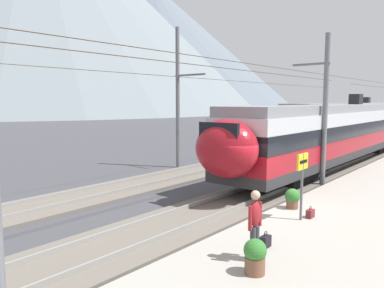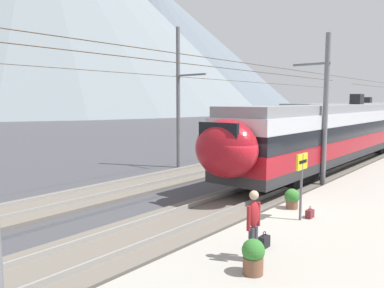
{
  "view_description": "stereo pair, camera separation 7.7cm",
  "coord_description": "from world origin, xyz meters",
  "px_view_note": "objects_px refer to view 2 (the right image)",
  "views": [
    {
      "loc": [
        -11.88,
        -6.64,
        4.07
      ],
      "look_at": [
        0.41,
        3.76,
        2.2
      ],
      "focal_mm": 34.67,
      "sensor_mm": 36.0,
      "label": 1
    },
    {
      "loc": [
        -11.83,
        -6.7,
        4.07
      ],
      "look_at": [
        0.41,
        3.76,
        2.2
      ],
      "focal_mm": 34.67,
      "sensor_mm": 36.0,
      "label": 2
    }
  ],
  "objects_px": {
    "catenary_mast_mid": "(323,107)",
    "handbag_beside_passenger": "(264,241)",
    "train_near_platform": "(335,131)",
    "platform_sign": "(302,172)",
    "train_far_track": "(353,117)",
    "potted_plant_platform_edge": "(292,198)",
    "passenger_walking": "(253,222)",
    "catenary_mast_far_side": "(180,97)",
    "handbag_near_sign": "(310,214)",
    "potted_plant_by_shelter": "(253,255)"
  },
  "relations": [
    {
      "from": "catenary_mast_mid",
      "to": "handbag_beside_passenger",
      "type": "distance_m",
      "value": 9.86
    },
    {
      "from": "train_near_platform",
      "to": "platform_sign",
      "type": "relative_size",
      "value": 11.52
    },
    {
      "from": "handbag_beside_passenger",
      "to": "potted_plant_by_shelter",
      "type": "height_order",
      "value": "potted_plant_by_shelter"
    },
    {
      "from": "train_far_track",
      "to": "potted_plant_platform_edge",
      "type": "bearing_deg",
      "value": -166.24
    },
    {
      "from": "train_far_track",
      "to": "catenary_mast_far_side",
      "type": "xyz_separation_m",
      "value": [
        -27.02,
        1.83,
        2.09
      ]
    },
    {
      "from": "potted_plant_platform_edge",
      "to": "passenger_walking",
      "type": "bearing_deg",
      "value": -165.3
    },
    {
      "from": "passenger_walking",
      "to": "potted_plant_by_shelter",
      "type": "height_order",
      "value": "passenger_walking"
    },
    {
      "from": "train_far_track",
      "to": "catenary_mast_mid",
      "type": "bearing_deg",
      "value": -165.77
    },
    {
      "from": "handbag_near_sign",
      "to": "potted_plant_by_shelter",
      "type": "height_order",
      "value": "potted_plant_by_shelter"
    },
    {
      "from": "train_near_platform",
      "to": "platform_sign",
      "type": "bearing_deg",
      "value": -164.79
    },
    {
      "from": "train_far_track",
      "to": "potted_plant_platform_edge",
      "type": "distance_m",
      "value": 32.69
    },
    {
      "from": "train_far_track",
      "to": "train_near_platform",
      "type": "bearing_deg",
      "value": -165.73
    },
    {
      "from": "platform_sign",
      "to": "handbag_beside_passenger",
      "type": "xyz_separation_m",
      "value": [
        -2.7,
        -0.24,
        -1.41
      ]
    },
    {
      "from": "platform_sign",
      "to": "handbag_near_sign",
      "type": "bearing_deg",
      "value": -18.72
    },
    {
      "from": "catenary_mast_mid",
      "to": "potted_plant_platform_edge",
      "type": "relative_size",
      "value": 56.31
    },
    {
      "from": "handbag_near_sign",
      "to": "potted_plant_platform_edge",
      "type": "xyz_separation_m",
      "value": [
        0.61,
        0.91,
        0.25
      ]
    },
    {
      "from": "catenary_mast_mid",
      "to": "handbag_beside_passenger",
      "type": "height_order",
      "value": "catenary_mast_mid"
    },
    {
      "from": "handbag_near_sign",
      "to": "potted_plant_by_shelter",
      "type": "relative_size",
      "value": 0.5
    },
    {
      "from": "train_near_platform",
      "to": "passenger_walking",
      "type": "xyz_separation_m",
      "value": [
        -15.57,
        -3.7,
        -0.96
      ]
    },
    {
      "from": "potted_plant_platform_edge",
      "to": "potted_plant_by_shelter",
      "type": "xyz_separation_m",
      "value": [
        -5.18,
        -1.57,
        0.04
      ]
    },
    {
      "from": "train_far_track",
      "to": "passenger_walking",
      "type": "bearing_deg",
      "value": -166.12
    },
    {
      "from": "platform_sign",
      "to": "handbag_beside_passenger",
      "type": "relative_size",
      "value": 4.93
    },
    {
      "from": "catenary_mast_far_side",
      "to": "catenary_mast_mid",
      "type": "bearing_deg",
      "value": -85.75
    },
    {
      "from": "catenary_mast_far_side",
      "to": "handbag_beside_passenger",
      "type": "bearing_deg",
      "value": -128.42
    },
    {
      "from": "train_far_track",
      "to": "catenary_mast_mid",
      "type": "height_order",
      "value": "catenary_mast_mid"
    },
    {
      "from": "platform_sign",
      "to": "passenger_walking",
      "type": "xyz_separation_m",
      "value": [
        -3.57,
        -0.43,
        -0.62
      ]
    },
    {
      "from": "handbag_near_sign",
      "to": "potted_plant_platform_edge",
      "type": "bearing_deg",
      "value": 56.35
    },
    {
      "from": "catenary_mast_far_side",
      "to": "platform_sign",
      "type": "xyz_separation_m",
      "value": [
        -5.72,
        -10.37,
        -2.44
      ]
    },
    {
      "from": "platform_sign",
      "to": "potted_plant_by_shelter",
      "type": "bearing_deg",
      "value": -169.17
    },
    {
      "from": "train_near_platform",
      "to": "potted_plant_by_shelter",
      "type": "relative_size",
      "value": 31.3
    },
    {
      "from": "catenary_mast_mid",
      "to": "handbag_beside_passenger",
      "type": "relative_size",
      "value": 91.65
    },
    {
      "from": "train_near_platform",
      "to": "handbag_beside_passenger",
      "type": "bearing_deg",
      "value": -166.59
    },
    {
      "from": "potted_plant_by_shelter",
      "to": "handbag_near_sign",
      "type": "bearing_deg",
      "value": 8.14
    },
    {
      "from": "catenary_mast_far_side",
      "to": "potted_plant_platform_edge",
      "type": "xyz_separation_m",
      "value": [
        -4.7,
        -9.6,
        -3.62
      ]
    },
    {
      "from": "passenger_walking",
      "to": "handbag_near_sign",
      "type": "relative_size",
      "value": 4.33
    },
    {
      "from": "potted_plant_by_shelter",
      "to": "catenary_mast_far_side",
      "type": "bearing_deg",
      "value": 48.5
    },
    {
      "from": "platform_sign",
      "to": "catenary_mast_mid",
      "type": "bearing_deg",
      "value": 16.21
    },
    {
      "from": "train_near_platform",
      "to": "handbag_near_sign",
      "type": "relative_size",
      "value": 62.71
    },
    {
      "from": "catenary_mast_far_side",
      "to": "handbag_beside_passenger",
      "type": "relative_size",
      "value": 91.65
    },
    {
      "from": "train_far_track",
      "to": "catenary_mast_far_side",
      "type": "bearing_deg",
      "value": 176.12
    },
    {
      "from": "catenary_mast_mid",
      "to": "platform_sign",
      "type": "distance_m",
      "value": 6.89
    },
    {
      "from": "catenary_mast_far_side",
      "to": "train_near_platform",
      "type": "bearing_deg",
      "value": -48.53
    },
    {
      "from": "catenary_mast_far_side",
      "to": "potted_plant_platform_edge",
      "type": "height_order",
      "value": "catenary_mast_far_side"
    },
    {
      "from": "train_far_track",
      "to": "potted_plant_platform_edge",
      "type": "relative_size",
      "value": 47.65
    },
    {
      "from": "catenary_mast_far_side",
      "to": "potted_plant_by_shelter",
      "type": "height_order",
      "value": "catenary_mast_far_side"
    },
    {
      "from": "potted_plant_by_shelter",
      "to": "platform_sign",
      "type": "bearing_deg",
      "value": 10.83
    },
    {
      "from": "catenary_mast_far_side",
      "to": "potted_plant_platform_edge",
      "type": "bearing_deg",
      "value": -116.08
    },
    {
      "from": "train_far_track",
      "to": "catenary_mast_mid",
      "type": "relative_size",
      "value": 0.85
    },
    {
      "from": "handbag_near_sign",
      "to": "train_far_track",
      "type": "bearing_deg",
      "value": 15.03
    },
    {
      "from": "train_far_track",
      "to": "potted_plant_by_shelter",
      "type": "xyz_separation_m",
      "value": [
        -36.9,
        -9.33,
        -1.49
      ]
    }
  ]
}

